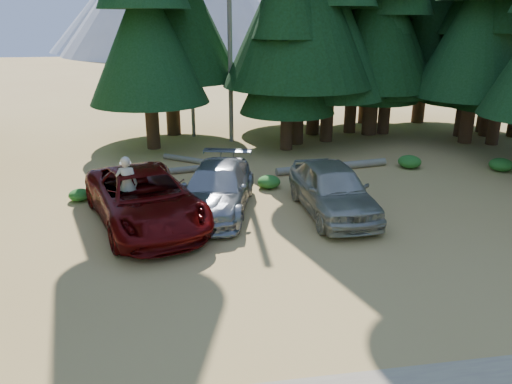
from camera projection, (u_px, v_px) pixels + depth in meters
ground at (261, 263)px, 13.91m from camera, size 160.00×160.00×0.00m
forest_belt_north at (216, 140)px, 27.87m from camera, size 36.00×7.00×22.00m
snag_front at (230, 27)px, 25.53m from camera, size 0.24×0.24×12.00m
snag_back at (190, 46)px, 26.96m from camera, size 0.20×0.20×10.00m
red_pickup at (145, 198)px, 16.28m from camera, size 4.76×7.05×1.79m
silver_minivan_center at (217, 188)px, 17.50m from camera, size 3.57×5.93×1.61m
silver_minivan_right at (333, 189)px, 17.20m from camera, size 2.26×5.28×1.78m
frisbee_player at (127, 184)px, 15.96m from camera, size 0.69×0.47×1.84m
log_left at (165, 172)px, 21.62m from camera, size 3.95×1.07×0.28m
log_mid at (192, 160)px, 23.41m from camera, size 2.70×2.12×0.26m
log_right at (332, 167)px, 22.26m from camera, size 5.30×1.13×0.34m
shrub_far_left at (79, 195)px, 18.60m from camera, size 0.79×0.79×0.44m
shrub_left at (123, 173)px, 21.08m from camera, size 0.99×0.99×0.54m
shrub_center_left at (223, 165)px, 22.06m from camera, size 1.06×1.06×0.58m
shrub_center_right at (301, 171)px, 21.46m from camera, size 0.83×0.83×0.46m
shrub_right at (269, 182)px, 19.97m from camera, size 0.91×0.91×0.50m
shrub_far_right at (410, 162)px, 22.61m from camera, size 1.03×1.03×0.57m
shrub_edge_east at (501, 165)px, 22.15m from camera, size 1.03×1.03×0.57m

